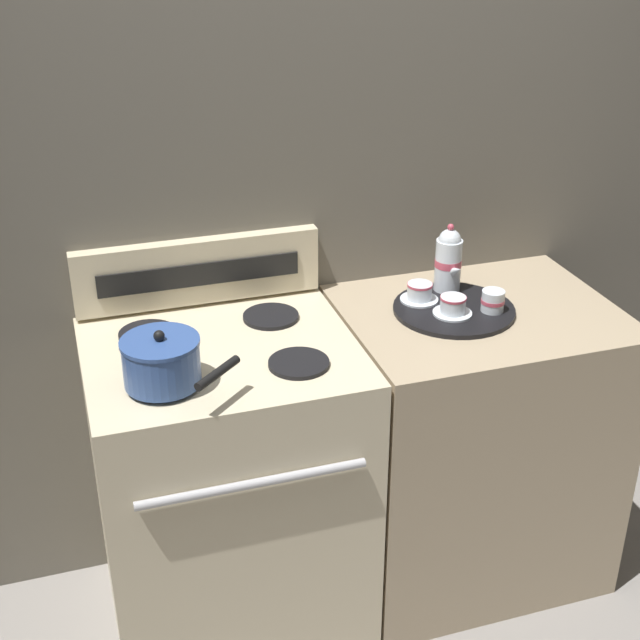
% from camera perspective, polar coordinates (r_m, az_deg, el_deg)
% --- Properties ---
extents(ground_plane, '(6.00, 6.00, 0.00)m').
position_cam_1_polar(ground_plane, '(3.05, 2.31, -16.15)').
color(ground_plane, gray).
extents(wall_back, '(6.00, 0.05, 2.20)m').
position_cam_1_polar(wall_back, '(2.74, 0.31, 5.83)').
color(wall_back, '#666056').
rests_on(wall_back, ground).
extents(stove, '(0.74, 0.66, 0.94)m').
position_cam_1_polar(stove, '(2.67, -5.84, -10.62)').
color(stove, beige).
rests_on(stove, ground).
extents(control_panel, '(0.72, 0.05, 0.19)m').
position_cam_1_polar(control_panel, '(2.63, -7.80, 3.11)').
color(control_panel, beige).
rests_on(control_panel, stove).
extents(side_counter, '(0.80, 0.63, 0.93)m').
position_cam_1_polar(side_counter, '(2.89, 9.54, -7.68)').
color(side_counter, tan).
rests_on(side_counter, ground).
extents(saucepan, '(0.28, 0.29, 0.15)m').
position_cam_1_polar(saucepan, '(2.23, -10.06, -2.63)').
color(saucepan, '#335193').
rests_on(saucepan, stove).
extents(serving_tray, '(0.36, 0.36, 0.01)m').
position_cam_1_polar(serving_tray, '(2.64, 8.56, 0.68)').
color(serving_tray, black).
rests_on(serving_tray, side_counter).
extents(teapot, '(0.08, 0.13, 0.21)m').
position_cam_1_polar(teapot, '(2.70, 8.23, 3.84)').
color(teapot, silver).
rests_on(teapot, serving_tray).
extents(teacup_left, '(0.11, 0.11, 0.06)m').
position_cam_1_polar(teacup_left, '(2.58, 8.50, 0.92)').
color(teacup_left, silver).
rests_on(teacup_left, serving_tray).
extents(teacup_right, '(0.11, 0.11, 0.06)m').
position_cam_1_polar(teacup_right, '(2.65, 6.39, 1.79)').
color(teacup_right, silver).
rests_on(teacup_right, serving_tray).
extents(creamer_jug, '(0.07, 0.07, 0.06)m').
position_cam_1_polar(creamer_jug, '(2.62, 11.00, 1.21)').
color(creamer_jug, silver).
rests_on(creamer_jug, serving_tray).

